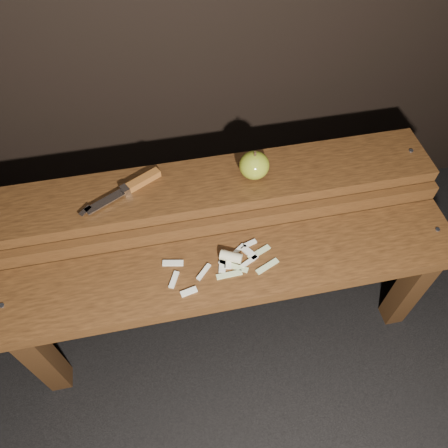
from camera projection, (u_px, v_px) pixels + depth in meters
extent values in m
plane|color=black|center=(228.00, 317.00, 1.47)|extent=(60.00, 60.00, 0.00)
cube|color=#341D0D|center=(42.00, 358.00, 1.19)|extent=(0.06, 0.06, 0.38)
cube|color=#341D0D|center=(409.00, 288.00, 1.32)|extent=(0.06, 0.06, 0.38)
cube|color=#442610|center=(233.00, 270.00, 1.12)|extent=(1.20, 0.20, 0.04)
cylinder|color=slate|center=(2.00, 306.00, 1.03)|extent=(0.01, 0.01, 0.00)
cylinder|color=slate|center=(438.00, 230.00, 1.16)|extent=(0.01, 0.01, 0.00)
cube|color=#341D0D|center=(42.00, 259.00, 1.33)|extent=(0.06, 0.06, 0.46)
cube|color=#341D0D|center=(374.00, 204.00, 1.46)|extent=(0.06, 0.06, 0.46)
cube|color=#442610|center=(224.00, 225.00, 1.15)|extent=(1.20, 0.02, 0.05)
cube|color=#442610|center=(216.00, 185.00, 1.18)|extent=(1.20, 0.18, 0.04)
cylinder|color=slate|center=(411.00, 151.00, 1.23)|extent=(0.01, 0.01, 0.00)
ellipsoid|color=olive|center=(254.00, 165.00, 1.15)|extent=(0.08, 0.08, 0.07)
cylinder|color=#382314|center=(255.00, 154.00, 1.11)|extent=(0.01, 0.01, 0.01)
cube|color=brown|center=(144.00, 180.00, 1.15)|extent=(0.10, 0.06, 0.02)
cube|color=silver|center=(125.00, 190.00, 1.13)|extent=(0.03, 0.03, 0.02)
cube|color=silver|center=(105.00, 202.00, 1.11)|extent=(0.10, 0.07, 0.00)
cube|color=silver|center=(85.00, 211.00, 1.09)|extent=(0.03, 0.03, 0.00)
cube|color=beige|center=(224.00, 258.00, 1.11)|extent=(0.04, 0.04, 0.01)
cube|color=beige|center=(238.00, 250.00, 1.12)|extent=(0.04, 0.03, 0.01)
cube|color=beige|center=(173.00, 263.00, 1.10)|extent=(0.05, 0.02, 0.01)
cube|color=beige|center=(250.00, 244.00, 1.13)|extent=(0.04, 0.02, 0.01)
cube|color=beige|center=(228.00, 262.00, 1.10)|extent=(0.02, 0.04, 0.01)
cube|color=beige|center=(249.00, 253.00, 1.12)|extent=(0.04, 0.05, 0.01)
cube|color=beige|center=(204.00, 272.00, 1.08)|extent=(0.04, 0.04, 0.01)
cube|color=beige|center=(222.00, 266.00, 1.09)|extent=(0.02, 0.04, 0.01)
cube|color=beige|center=(249.00, 261.00, 1.10)|extent=(0.05, 0.03, 0.01)
cube|color=beige|center=(189.00, 292.00, 1.05)|extent=(0.04, 0.02, 0.01)
cube|color=beige|center=(174.00, 280.00, 1.07)|extent=(0.03, 0.05, 0.01)
cylinder|color=#C9BB8C|center=(231.00, 257.00, 1.10)|extent=(0.06, 0.05, 0.03)
cube|color=#BCC988|center=(229.00, 275.00, 1.08)|extent=(0.07, 0.02, 0.00)
cube|color=#BCC988|center=(236.00, 267.00, 1.09)|extent=(0.06, 0.05, 0.00)
cube|color=#BCC988|center=(259.00, 252.00, 1.12)|extent=(0.07, 0.04, 0.00)
cube|color=#BCC988|center=(267.00, 266.00, 1.10)|extent=(0.07, 0.04, 0.00)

